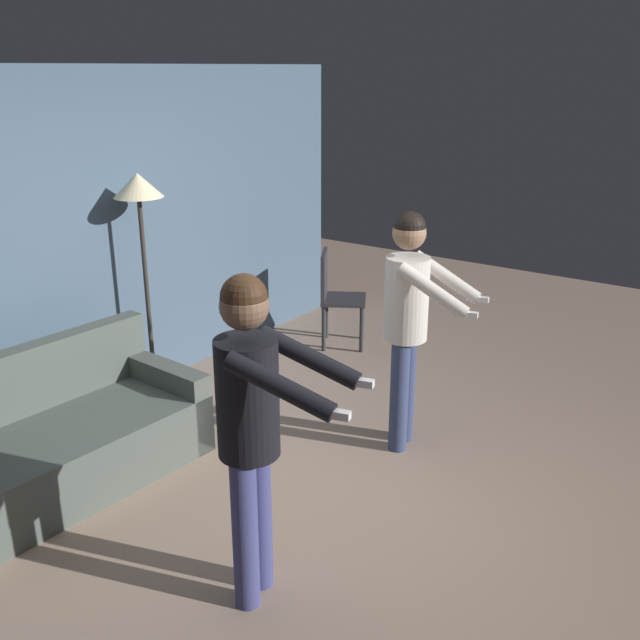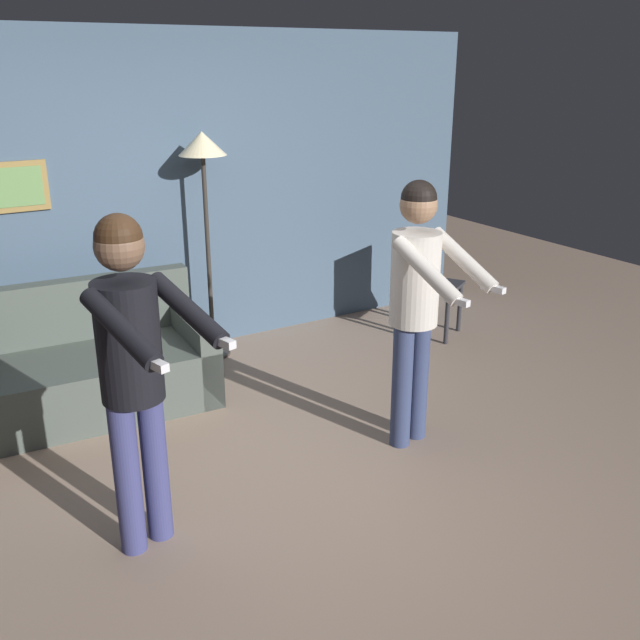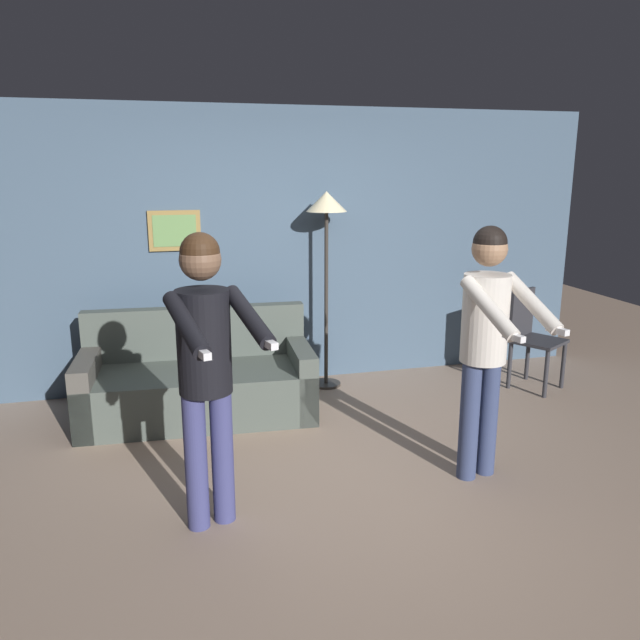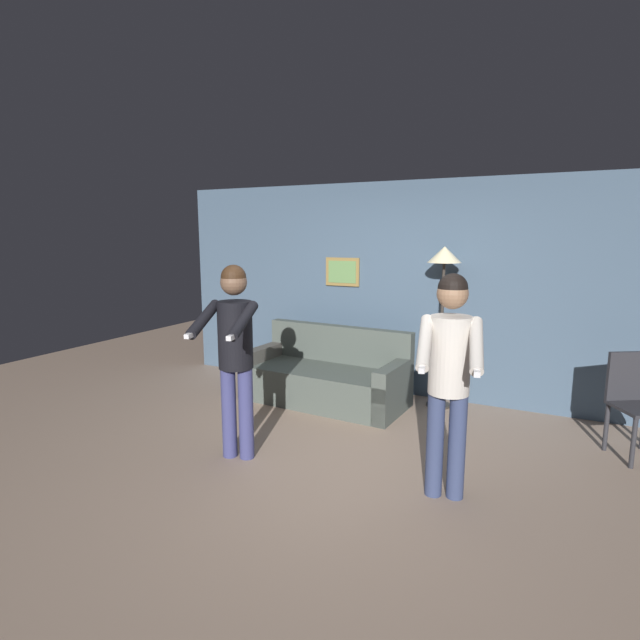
{
  "view_description": "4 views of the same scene",
  "coord_description": "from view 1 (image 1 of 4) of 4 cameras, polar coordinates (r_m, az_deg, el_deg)",
  "views": [
    {
      "loc": [
        -3.1,
        -2.28,
        2.58
      ],
      "look_at": [
        0.05,
        -0.07,
        1.21
      ],
      "focal_mm": 40.0,
      "sensor_mm": 36.0,
      "label": 1
    },
    {
      "loc": [
        -1.67,
        -3.37,
        2.35
      ],
      "look_at": [
        0.31,
        -0.11,
        0.96
      ],
      "focal_mm": 40.0,
      "sensor_mm": 36.0,
      "label": 2
    },
    {
      "loc": [
        -1.06,
        -3.64,
        2.06
      ],
      "look_at": [
        -0.17,
        -0.28,
        1.2
      ],
      "focal_mm": 35.0,
      "sensor_mm": 36.0,
      "label": 3
    },
    {
      "loc": [
        1.7,
        -3.72,
        1.97
      ],
      "look_at": [
        -0.05,
        -0.21,
        1.3
      ],
      "focal_mm": 28.0,
      "sensor_mm": 36.0,
      "label": 4
    }
  ],
  "objects": [
    {
      "name": "person_standing_left",
      "position": [
        3.39,
        -5.47,
        -7.37
      ],
      "size": [
        0.54,
        0.74,
        1.72
      ],
      "color": "#3D3F75",
      "rests_on": "ground_plane"
    },
    {
      "name": "person_standing_right",
      "position": [
        4.85,
        7.11,
        0.83
      ],
      "size": [
        0.52,
        0.69,
        1.7
      ],
      "color": "navy",
      "rests_on": "ground_plane"
    },
    {
      "name": "back_wall_assembly",
      "position": [
        5.57,
        -19.56,
        5.22
      ],
      "size": [
        6.4,
        0.09,
        2.6
      ],
      "color": "#445A6F",
      "rests_on": "ground_plane"
    },
    {
      "name": "torchiere_lamp",
      "position": [
        5.56,
        -14.21,
        8.6
      ],
      "size": [
        0.37,
        0.37,
        1.84
      ],
      "color": "#332D28",
      "rests_on": "ground_plane"
    },
    {
      "name": "dining_chair_distant",
      "position": [
        6.85,
        1.19,
        2.18
      ],
      "size": [
        0.58,
        0.58,
        0.93
      ],
      "color": "#2D2D33",
      "rests_on": "ground_plane"
    },
    {
      "name": "couch",
      "position": [
        4.95,
        -20.47,
        -9.44
      ],
      "size": [
        1.95,
        0.96,
        0.87
      ],
      "color": "#4C554E",
      "rests_on": "ground_plane"
    },
    {
      "name": "ground_plane",
      "position": [
        4.64,
        -1.06,
        -14.19
      ],
      "size": [
        12.0,
        12.0,
        0.0
      ],
      "primitive_type": "plane",
      "color": "gray"
    }
  ]
}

